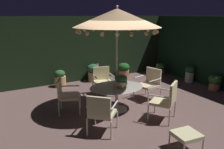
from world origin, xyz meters
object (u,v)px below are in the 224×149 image
Objects in this scene: ottoman_footrest at (186,135)px; potted_plant_right_far at (190,73)px; potted_plant_back_left at (215,82)px; patio_chair_east at (103,79)px; potted_plant_right_near at (93,72)px; potted_plant_back_right at (160,69)px; patio_dining_table at (117,91)px; centerpiece_planter at (121,80)px; potted_plant_front_corner at (124,70)px; patio_chair_north at (167,98)px; patio_chair_northeast at (150,82)px; patio_chair_southeast at (66,94)px; patio_chair_south at (101,111)px; potted_plant_left_far at (60,78)px; patio_umbrella at (117,18)px.

potted_plant_right_far is (3.75, 3.37, 0.03)m from ottoman_footrest.
ottoman_footrest is 4.35m from potted_plant_back_left.
potted_plant_right_near is (0.39, 1.59, -0.15)m from patio_chair_east.
potted_plant_back_left reaches higher than potted_plant_back_right.
patio_dining_table is at bearing -102.22° from potted_plant_right_near.
patio_chair_east is at bearing 157.05° from potted_plant_back_left.
potted_plant_front_corner is at bearing 56.87° from centerpiece_planter.
potted_plant_right_near is (-3.32, 1.99, 0.03)m from potted_plant_right_far.
potted_plant_front_corner is 1.67m from potted_plant_back_right.
potted_plant_right_near is at bearing 76.36° from patio_chair_east.
potted_plant_right_near reaches higher than ottoman_footrest.
patio_chair_north reaches higher than potted_plant_right_near.
potted_plant_right_far is at bearing 90.07° from potted_plant_back_left.
centerpiece_planter is at bearing 94.72° from ottoman_footrest.
patio_chair_northeast is at bearing 18.65° from centerpiece_planter.
potted_plant_back_left is 4.59m from potted_plant_right_near.
ottoman_footrest is at bearing -62.89° from patio_chair_southeast.
patio_chair_east is 1.00× the size of patio_chair_southeast.
patio_chair_northeast reaches higher than patio_chair_east.
potted_plant_back_right is (2.87, 3.57, -0.31)m from patio_chair_north.
patio_dining_table is 2.91× the size of potted_plant_back_right.
potted_plant_left_far is (0.22, 3.90, -0.24)m from patio_chair_south.
patio_chair_northeast is 1.03× the size of patio_chair_south.
patio_chair_south is at bearing -112.21° from potted_plant_right_near.
patio_chair_east reaches higher than patio_dining_table.
patio_chair_southeast is (-2.07, 1.72, -0.05)m from patio_chair_north.
patio_chair_south is at bearing -127.66° from potted_plant_front_corner.
potted_plant_right_near is (0.64, 2.97, -0.18)m from patio_dining_table.
patio_dining_table is at bearing -166.17° from potted_plant_right_far.
ottoman_footrest is (0.18, -2.21, -0.60)m from centerpiece_planter.
potted_plant_back_right is at bearing 43.09° from patio_chair_northeast.
patio_chair_east is at bearing 135.65° from patio_chair_northeast.
patio_chair_southeast is at bearing 172.00° from potted_plant_back_left.
patio_dining_table is at bearing -100.56° from patio_chair_east.
patio_umbrella is at bearing -100.56° from patio_chair_east.
potted_plant_back_left is at bearing 9.34° from patio_chair_south.
centerpiece_planter is at bearing -98.22° from patio_chair_east.
patio_chair_south is 1.84m from ottoman_footrest.
potted_plant_right_near is at bearing 79.02° from centerpiece_planter.
patio_umbrella is at bearing 95.12° from ottoman_footrest.
patio_dining_table is 2.56× the size of potted_plant_front_corner.
patio_chair_south is 1.69× the size of potted_plant_back_left.
centerpiece_planter is at bearing -144.55° from potted_plant_back_right.
ottoman_footrest is 5.04m from potted_plant_right_far.
patio_dining_table is at bearing 45.74° from patio_chair_south.
potted_plant_left_far reaches higher than potted_plant_back_left.
potted_plant_back_right is at bearing 20.53° from patio_chair_southeast.
patio_chair_north is 1.10× the size of patio_chair_southeast.
patio_chair_northeast is at bearing -44.35° from patio_chair_east.
patio_chair_southeast reaches higher than potted_plant_right_far.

